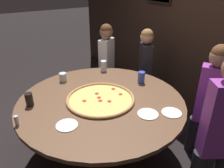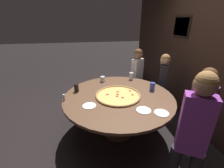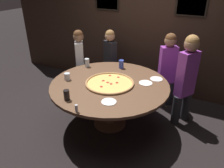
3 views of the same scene
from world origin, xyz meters
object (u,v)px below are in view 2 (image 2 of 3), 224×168
at_px(white_plate_near_front, 144,110).
at_px(white_plate_beside_cup, 161,113).
at_px(dining_table, 118,102).
at_px(diner_side_right, 200,109).
at_px(drink_cup_front_edge, 103,79).
at_px(diner_side_left, 137,74).
at_px(diner_far_left, 162,81).
at_px(drink_cup_far_left, 131,76).
at_px(giant_pizza, 118,95).
at_px(diner_far_right, 194,127).
at_px(drink_cup_centre_back, 152,87).
at_px(condiment_shaker, 64,97).
at_px(drink_cup_by_shaker, 76,88).
at_px(white_plate_far_back, 89,106).

bearing_deg(white_plate_near_front, white_plate_beside_cup, 63.72).
distance_m(dining_table, diner_side_right, 1.18).
height_order(drink_cup_front_edge, diner_side_left, diner_side_left).
bearing_deg(diner_far_left, white_plate_near_front, 168.68).
bearing_deg(drink_cup_far_left, giant_pizza, -32.21).
height_order(white_plate_near_front, diner_far_right, diner_far_right).
distance_m(drink_cup_far_left, diner_side_right, 1.41).
distance_m(drink_cup_centre_back, diner_side_right, 0.81).
xyz_separation_m(condiment_shaker, diner_side_left, (-0.98, 1.50, -0.05)).
height_order(drink_cup_front_edge, drink_cup_by_shaker, drink_cup_by_shaker).
distance_m(drink_cup_far_left, white_plate_beside_cup, 1.25).
bearing_deg(drink_cup_far_left, condiment_shaker, -62.38).
height_order(diner_side_right, diner_far_right, diner_far_right).
xyz_separation_m(dining_table, diner_side_left, (-0.98, 0.65, 0.11)).
bearing_deg(diner_far_right, giant_pizza, -27.53).
relative_size(white_plate_near_front, white_plate_beside_cup, 1.05).
height_order(drink_cup_by_shaker, diner_far_left, diner_far_left).
bearing_deg(dining_table, white_plate_far_back, -63.67).
distance_m(giant_pizza, white_plate_near_front, 0.54).
height_order(drink_cup_front_edge, white_plate_far_back, drink_cup_front_edge).
distance_m(white_plate_beside_cup, diner_side_left, 1.57).
distance_m(drink_cup_front_edge, diner_far_right, 1.82).
bearing_deg(white_plate_near_front, diner_side_left, 164.64).
distance_m(drink_cup_by_shaker, white_plate_far_back, 0.55).
bearing_deg(drink_cup_far_left, drink_cup_by_shaker, -70.54).
bearing_deg(white_plate_beside_cup, white_plate_far_back, -110.41).
xyz_separation_m(white_plate_near_front, diner_side_left, (-1.46, 0.40, -0.00)).
xyz_separation_m(drink_cup_centre_back, drink_cup_front_edge, (-0.55, -0.80, -0.02)).
relative_size(drink_cup_far_left, diner_side_left, 0.11).
xyz_separation_m(drink_cup_by_shaker, diner_far_left, (-0.26, 1.72, -0.09)).
height_order(white_plate_far_back, white_plate_near_front, same).
relative_size(drink_cup_far_left, diner_side_right, 0.11).
bearing_deg(diner_side_left, diner_far_left, -81.77).
height_order(drink_cup_centre_back, drink_cup_far_left, drink_cup_far_left).
bearing_deg(diner_side_right, condiment_shaker, 39.28).
bearing_deg(drink_cup_by_shaker, diner_far_right, 44.99).
relative_size(white_plate_far_back, diner_side_right, 0.14).
height_order(drink_cup_centre_back, diner_far_right, diner_far_right).
height_order(drink_cup_far_left, diner_far_left, diner_far_left).
xyz_separation_m(white_plate_beside_cup, diner_far_right, (0.42, 0.15, 0.08)).
height_order(dining_table, giant_pizza, giant_pizza).
bearing_deg(dining_table, diner_side_left, 146.51).
height_order(dining_table, drink_cup_centre_back, drink_cup_centre_back).
bearing_deg(diner_far_left, diner_far_right, -169.13).
distance_m(drink_cup_front_edge, white_plate_far_back, 0.93).
height_order(white_plate_far_back, diner_far_left, diner_far_left).
xyz_separation_m(drink_cup_centre_back, diner_side_left, (-0.88, 0.03, -0.07)).
height_order(drink_cup_by_shaker, drink_cup_far_left, drink_cup_far_left).
height_order(white_plate_beside_cup, diner_side_left, diner_side_left).
distance_m(drink_cup_far_left, diner_far_right, 1.67).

